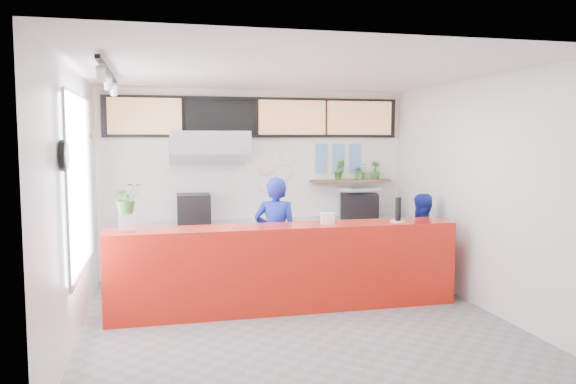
{
  "coord_description": "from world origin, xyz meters",
  "views": [
    {
      "loc": [
        -1.63,
        -6.53,
        2.21
      ],
      "look_at": [
        0.1,
        0.7,
        1.5
      ],
      "focal_mm": 35.0,
      "sensor_mm": 36.0,
      "label": 1
    }
  ],
  "objects_px": {
    "service_counter": "(286,267)",
    "panini_oven": "(194,209)",
    "staff_center": "(276,237)",
    "pepper_mill": "(398,209)",
    "staff_right": "(420,241)",
    "espresso_machine": "(359,206)"
  },
  "relations": [
    {
      "from": "staff_center",
      "to": "pepper_mill",
      "type": "xyz_separation_m",
      "value": [
        1.53,
        -0.67,
        0.43
      ]
    },
    {
      "from": "service_counter",
      "to": "espresso_machine",
      "type": "distance_m",
      "value": 2.52
    },
    {
      "from": "espresso_machine",
      "to": "staff_center",
      "type": "distance_m",
      "value": 2.06
    },
    {
      "from": "staff_center",
      "to": "staff_right",
      "type": "bearing_deg",
      "value": -159.7
    },
    {
      "from": "service_counter",
      "to": "staff_right",
      "type": "bearing_deg",
      "value": 14.06
    },
    {
      "from": "panini_oven",
      "to": "staff_center",
      "type": "bearing_deg",
      "value": -46.6
    },
    {
      "from": "espresso_machine",
      "to": "pepper_mill",
      "type": "xyz_separation_m",
      "value": [
        -0.15,
        -1.85,
        0.17
      ]
    },
    {
      "from": "staff_center",
      "to": "pepper_mill",
      "type": "bearing_deg",
      "value": 178.78
    },
    {
      "from": "pepper_mill",
      "to": "staff_center",
      "type": "bearing_deg",
      "value": 156.3
    },
    {
      "from": "espresso_machine",
      "to": "pepper_mill",
      "type": "distance_m",
      "value": 1.86
    },
    {
      "from": "panini_oven",
      "to": "staff_right",
      "type": "bearing_deg",
      "value": -19.78
    },
    {
      "from": "espresso_machine",
      "to": "staff_right",
      "type": "bearing_deg",
      "value": -52.46
    },
    {
      "from": "panini_oven",
      "to": "staff_center",
      "type": "relative_size",
      "value": 0.3
    },
    {
      "from": "staff_right",
      "to": "pepper_mill",
      "type": "distance_m",
      "value": 1.03
    },
    {
      "from": "staff_center",
      "to": "pepper_mill",
      "type": "distance_m",
      "value": 1.72
    },
    {
      "from": "panini_oven",
      "to": "staff_right",
      "type": "xyz_separation_m",
      "value": [
        3.2,
        -1.26,
        -0.42
      ]
    },
    {
      "from": "service_counter",
      "to": "pepper_mill",
      "type": "xyz_separation_m",
      "value": [
        1.53,
        -0.05,
        0.72
      ]
    },
    {
      "from": "service_counter",
      "to": "panini_oven",
      "type": "distance_m",
      "value": 2.16
    },
    {
      "from": "service_counter",
      "to": "panini_oven",
      "type": "relative_size",
      "value": 8.94
    },
    {
      "from": "panini_oven",
      "to": "service_counter",
      "type": "bearing_deg",
      "value": -58.15
    },
    {
      "from": "staff_right",
      "to": "pepper_mill",
      "type": "relative_size",
      "value": 4.5
    },
    {
      "from": "service_counter",
      "to": "staff_right",
      "type": "xyz_separation_m",
      "value": [
        2.16,
        0.54,
        0.15
      ]
    }
  ]
}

